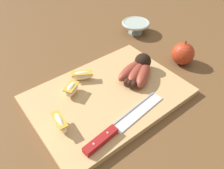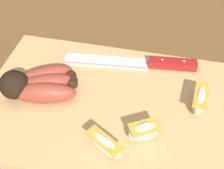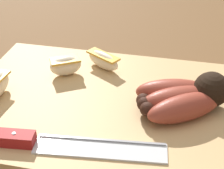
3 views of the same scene
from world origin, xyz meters
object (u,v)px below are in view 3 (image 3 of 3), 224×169
apple_wedge_middle (103,60)px  apple_wedge_far (66,65)px  banana_bunch (185,97)px  chefs_knife (34,141)px

apple_wedge_middle → apple_wedge_far: bearing=-148.2°
apple_wedge_middle → apple_wedge_far: (-0.06, -0.04, 0.00)m
banana_bunch → apple_wedge_far: 0.22m
apple_wedge_middle → apple_wedge_far: apple_wedge_far is taller
chefs_knife → banana_bunch: bearing=32.4°
banana_bunch → apple_wedge_far: bearing=164.1°
apple_wedge_middle → banana_bunch: bearing=-32.8°
apple_wedge_far → chefs_knife: bearing=-85.2°
chefs_knife → apple_wedge_far: size_ratio=4.54×
chefs_knife → apple_wedge_far: (-0.02, 0.18, 0.01)m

